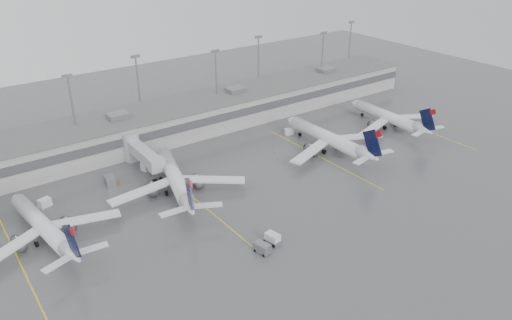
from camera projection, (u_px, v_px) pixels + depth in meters
ground at (338, 225)px, 95.77m from camera, size 260.00×260.00×0.00m
terminal at (190, 116)px, 136.14m from camera, size 152.00×17.00×9.45m
light_masts at (178, 83)px, 136.88m from camera, size 142.40×8.00×20.60m
jet_bridge_right at (139, 151)px, 116.59m from camera, size 4.00×17.20×7.00m
stand_markings at (264, 177)px, 113.24m from camera, size 105.25×40.00×0.01m
jet_far_left at (44, 227)px, 89.80m from camera, size 26.88×30.30×9.82m
jet_mid_left at (176, 179)px, 105.67m from camera, size 28.32×32.18×10.65m
jet_mid_right at (330, 139)px, 124.52m from camera, size 29.81×33.38×10.81m
jet_far_right at (390, 117)px, 138.47m from camera, size 27.26×30.60×9.90m
baggage_tug at (272, 239)px, 90.17m from camera, size 2.52×3.40×1.99m
baggage_cart at (262, 248)px, 87.53m from camera, size 2.18×3.16×1.86m
gse_uld_a at (45, 203)px, 101.55m from camera, size 2.80×2.27×1.72m
gse_uld_b at (147, 166)px, 116.31m from camera, size 3.11×2.53×1.90m
gse_uld_c at (289, 132)px, 135.02m from camera, size 2.69×2.24×1.62m
gse_loader at (110, 180)px, 109.81m from camera, size 2.23×3.29×1.95m
cone_b at (121, 182)px, 110.46m from camera, size 0.48×0.48×0.76m
cone_c at (276, 152)px, 124.41m from camera, size 0.49×0.49×0.78m
cone_d at (374, 118)px, 145.44m from camera, size 0.40×0.40×0.64m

